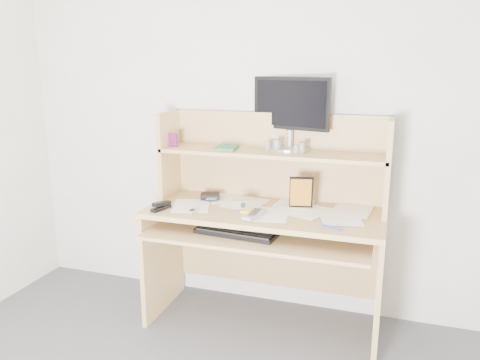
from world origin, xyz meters
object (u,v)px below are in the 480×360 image
(keyboard, at_px, (236,232))
(tv_remote, at_px, (254,214))
(desk, at_px, (267,215))
(game_case, at_px, (301,192))
(monitor, at_px, (291,111))

(keyboard, relative_size, tv_remote, 2.41)
(desk, xyz_separation_m, game_case, (0.20, 0.01, 0.16))
(keyboard, xyz_separation_m, game_case, (0.32, 0.27, 0.19))
(tv_remote, bearing_deg, desk, 96.95)
(monitor, bearing_deg, desk, -101.31)
(keyboard, height_order, game_case, game_case)
(keyboard, bearing_deg, monitor, 70.80)
(keyboard, height_order, tv_remote, tv_remote)
(keyboard, relative_size, game_case, 2.48)
(desk, height_order, monitor, monitor)
(game_case, bearing_deg, keyboard, -151.35)
(desk, xyz_separation_m, monitor, (0.09, 0.18, 0.62))
(game_case, bearing_deg, tv_remote, -145.86)
(monitor, bearing_deg, game_case, -40.73)
(keyboard, distance_m, tv_remote, 0.14)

